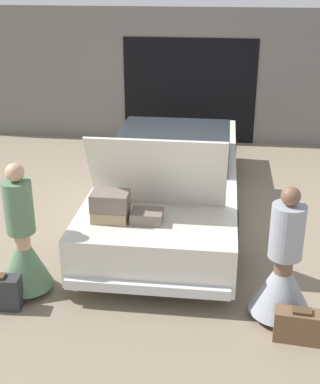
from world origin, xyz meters
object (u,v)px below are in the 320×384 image
at_px(person_left, 23,248).
at_px(person_right, 283,273).
at_px(car, 171,177).
at_px(suitcase_beside_right_person, 300,326).

xyz_separation_m(person_left, person_right, (2.93, -0.14, -0.03)).
xyz_separation_m(car, suitcase_beside_right_person, (1.64, -3.00, -0.38)).
bearing_deg(person_left, car, 135.65).
distance_m(car, person_left, 2.86).
bearing_deg(person_left, person_right, 73.71).
height_order(car, person_right, car).
height_order(person_left, person_right, person_left).
bearing_deg(person_right, person_left, 90.82).
distance_m(person_left, suitcase_beside_right_person, 3.18).
height_order(car, person_left, car).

